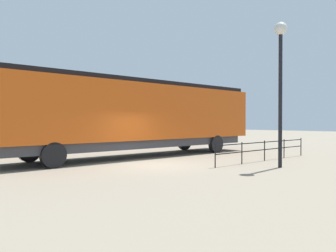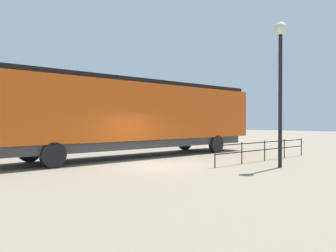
% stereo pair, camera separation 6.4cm
% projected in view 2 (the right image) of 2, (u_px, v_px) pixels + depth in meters
% --- Properties ---
extents(ground_plane, '(120.00, 120.00, 0.00)m').
position_uv_depth(ground_plane, '(154.00, 165.00, 15.27)').
color(ground_plane, gray).
extents(locomotive, '(3.13, 16.59, 4.23)m').
position_uv_depth(locomotive, '(143.00, 115.00, 19.19)').
color(locomotive, '#D15114').
rests_on(locomotive, ground_plane).
extents(lamp_post, '(0.55, 0.55, 6.20)m').
position_uv_depth(lamp_post, '(280.00, 63.00, 14.31)').
color(lamp_post, black).
rests_on(lamp_post, ground_plane).
extents(platform_fence, '(0.05, 7.71, 1.02)m').
position_uv_depth(platform_fence, '(265.00, 148.00, 16.88)').
color(platform_fence, black).
rests_on(platform_fence, ground_plane).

